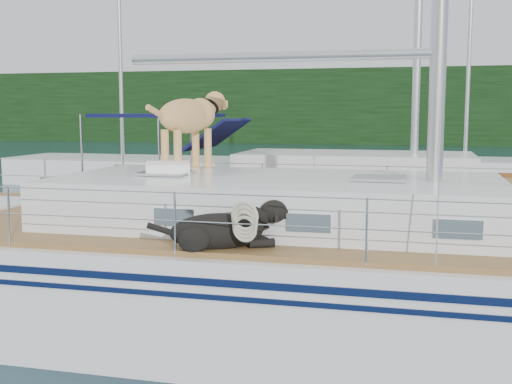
# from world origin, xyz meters

# --- Properties ---
(ground) EXTENTS (120.00, 120.00, 0.00)m
(ground) POSITION_xyz_m (0.00, 0.00, 0.00)
(ground) COLOR black
(ground) RESTS_ON ground
(tree_line) EXTENTS (90.00, 3.00, 6.00)m
(tree_line) POSITION_xyz_m (0.00, 45.00, 3.00)
(tree_line) COLOR black
(tree_line) RESTS_ON ground
(shore_bank) EXTENTS (92.00, 1.00, 1.20)m
(shore_bank) POSITION_xyz_m (0.00, 46.20, 0.60)
(shore_bank) COLOR #595147
(shore_bank) RESTS_ON ground
(main_sailboat) EXTENTS (12.00, 3.85, 14.01)m
(main_sailboat) POSITION_xyz_m (0.09, 0.00, 0.68)
(main_sailboat) COLOR silver
(main_sailboat) RESTS_ON ground
(neighbor_sailboat) EXTENTS (11.00, 3.50, 13.30)m
(neighbor_sailboat) POSITION_xyz_m (0.05, 6.17, 0.63)
(neighbor_sailboat) COLOR silver
(neighbor_sailboat) RESTS_ON ground
(bg_boat_west) EXTENTS (8.00, 3.00, 11.65)m
(bg_boat_west) POSITION_xyz_m (-8.00, 14.00, 0.45)
(bg_boat_west) COLOR silver
(bg_boat_west) RESTS_ON ground
(bg_boat_center) EXTENTS (7.20, 3.00, 11.65)m
(bg_boat_center) POSITION_xyz_m (4.00, 16.00, 0.45)
(bg_boat_center) COLOR silver
(bg_boat_center) RESTS_ON ground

